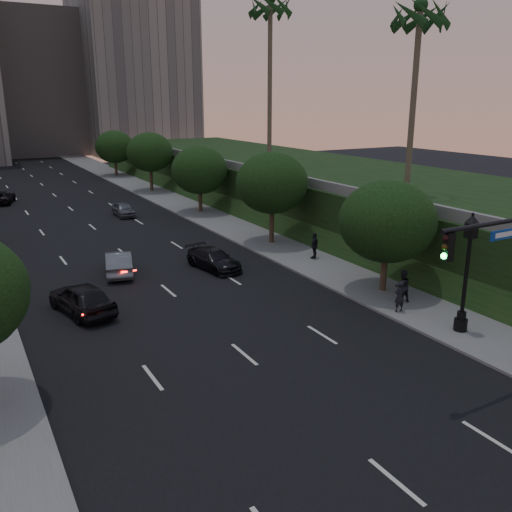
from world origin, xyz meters
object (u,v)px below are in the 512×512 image
pedestrian_c (315,246)px  sedan_near_right (214,259)px  sedan_near_left (82,298)px  pedestrian_a (399,296)px  street_lamp (466,279)px  pedestrian_b (402,286)px  sedan_far_left (2,197)px  sedan_far_right (124,209)px  sedan_mid_left (119,263)px

pedestrian_c → sedan_near_right: bearing=-46.0°
sedan_near_left → pedestrian_a: pedestrian_a is taller
street_lamp → pedestrian_b: street_lamp is taller
sedan_near_left → street_lamp: bearing=130.1°
street_lamp → sedan_near_left: size_ratio=1.21×
sedan_far_left → pedestrian_c: 36.26m
sedan_near_right → sedan_far_right: bearing=81.3°
sedan_mid_left → sedan_far_left: 29.29m
street_lamp → sedan_far_right: (-6.06, 32.99, -1.99)m
pedestrian_a → sedan_far_left: bearing=-63.8°
pedestrian_c → sedan_far_left: bearing=-96.6°
sedan_mid_left → sedan_far_left: sedan_mid_left is taller
sedan_near_right → pedestrian_c: 6.80m
sedan_far_left → pedestrian_b: (15.37, -41.33, 0.38)m
sedan_near_right → pedestrian_b: pedestrian_b is taller
sedan_near_left → sedan_near_right: bearing=-171.6°
street_lamp → sedan_near_right: street_lamp is taller
sedan_near_left → sedan_far_left: size_ratio=1.02×
street_lamp → sedan_near_left: street_lamp is taller
sedan_mid_left → pedestrian_c: (12.08, -3.47, 0.30)m
sedan_far_left → sedan_far_right: 15.33m
sedan_far_left → pedestrian_a: size_ratio=2.91×
sedan_far_right → pedestrian_c: (6.99, -20.17, 0.38)m
sedan_near_left → pedestrian_b: 16.26m
sedan_near_right → pedestrian_b: size_ratio=2.52×
sedan_near_right → pedestrian_a: pedestrian_a is taller
street_lamp → sedan_far_left: street_lamp is taller
pedestrian_a → pedestrian_b: size_ratio=0.90×
sedan_near_left → sedan_far_right: bearing=-124.0°
street_lamp → sedan_far_left: bearing=108.5°
sedan_mid_left → sedan_far_right: (5.09, 16.69, -0.07)m
sedan_far_right → pedestrian_a: pedestrian_a is taller
sedan_near_left → sedan_mid_left: size_ratio=1.07×
sedan_near_right → pedestrian_c: (6.61, -1.54, 0.38)m
sedan_near_left → pedestrian_b: (14.71, -6.92, 0.23)m
sedan_far_right → sedan_mid_left: bearing=-106.4°
street_lamp → sedan_mid_left: street_lamp is taller
sedan_mid_left → sedan_near_right: bearing=174.5°
sedan_near_right → sedan_far_right: 18.63m
street_lamp → sedan_far_right: bearing=100.4°
pedestrian_b → sedan_mid_left: bearing=-38.7°
street_lamp → sedan_far_right: street_lamp is taller
sedan_far_left → pedestrian_c: size_ratio=2.63×
sedan_near_right → pedestrian_a: 12.28m
pedestrian_a → pedestrian_b: (1.03, 0.89, 0.08)m
pedestrian_b → pedestrian_c: bearing=-86.1°
street_lamp → sedan_near_left: (-14.51, 10.89, -1.84)m
street_lamp → sedan_near_right: 15.58m
sedan_far_right → pedestrian_c: bearing=-70.3°
sedan_near_right → pedestrian_b: (5.88, -10.39, 0.38)m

